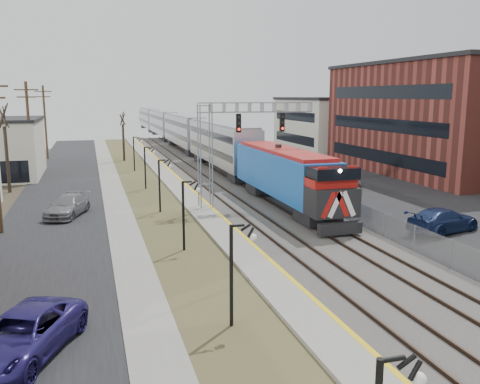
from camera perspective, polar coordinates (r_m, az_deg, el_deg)
name	(u,v)px	position (r m, az deg, el deg)	size (l,w,h in m)	color
street_west	(60,200)	(45.21, -19.61, -0.85)	(7.00, 120.00, 0.04)	black
sidewalk	(115,197)	(45.16, -13.91, -0.52)	(2.00, 120.00, 0.08)	gray
grass_median	(150,195)	(45.37, -10.12, -0.33)	(4.00, 120.00, 0.06)	#4B4D29
platform	(183,192)	(45.77, -6.40, -0.02)	(2.00, 120.00, 0.24)	gray
ballast_bed	(237,189)	(46.88, -0.37, 0.28)	(8.00, 120.00, 0.20)	#595651
parking_lot	(353,184)	(51.48, 12.57, 0.88)	(16.00, 120.00, 0.04)	black
platform_edge	(193,190)	(45.91, -5.32, 0.19)	(0.24, 120.00, 0.01)	gold
track_near	(216,189)	(46.35, -2.75, 0.37)	(1.58, 120.00, 0.15)	#2D2119
track_far	(252,187)	(47.28, 1.37, 0.59)	(1.58, 120.00, 0.15)	#2D2119
train	(180,131)	(84.18, -6.71, 6.81)	(3.00, 108.65, 5.33)	blue
signal_gantry	(227,136)	(38.72, -1.47, 6.26)	(9.00, 1.07, 8.15)	gray
lampposts	(183,215)	(28.77, -6.47, -2.62)	(0.14, 62.14, 4.00)	black
fence	(279,180)	(48.08, 4.44, 1.36)	(0.04, 120.00, 1.60)	gray
bare_trees	(46,163)	(48.73, -20.94, 3.07)	(12.30, 42.30, 5.95)	#382D23
car_lot_d	(443,221)	(34.96, 21.81, -3.00)	(2.17, 5.33, 1.55)	#15234B
car_lot_e	(340,182)	(48.04, 11.13, 1.07)	(1.68, 4.17, 1.42)	slate
car_lot_f	(307,181)	(48.38, 7.56, 1.22)	(1.44, 4.14, 1.36)	#0E471A
car_street_a	(22,336)	(18.99, -23.28, -14.65)	(2.51, 5.44, 1.51)	navy
car_street_b	(67,206)	(38.82, -18.81, -1.55)	(2.06, 5.07, 1.47)	slate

